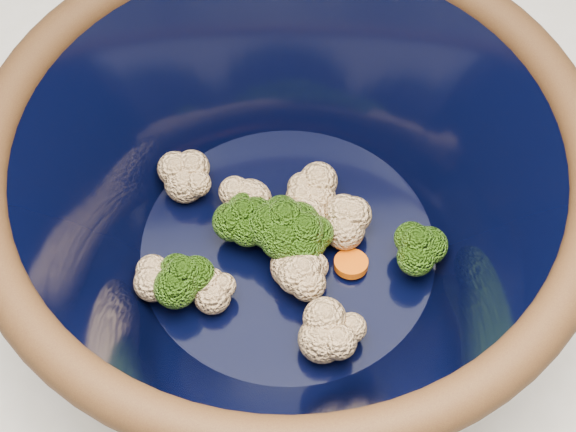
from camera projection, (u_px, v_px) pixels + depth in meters
The scene contains 2 objects.
mixing_bowl at pixel (288, 203), 0.55m from camera, with size 0.45×0.45×0.17m.
vegetable_pile at pixel (284, 241), 0.57m from camera, with size 0.21×0.17×0.06m.
Camera 1 is at (0.02, -0.30, 1.46)m, focal length 50.00 mm.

